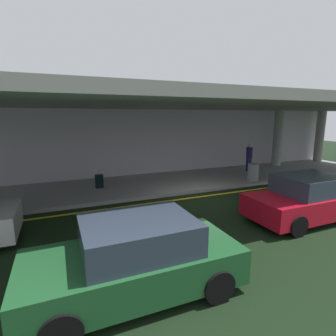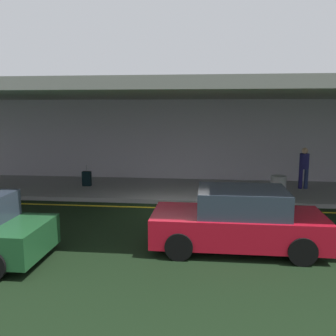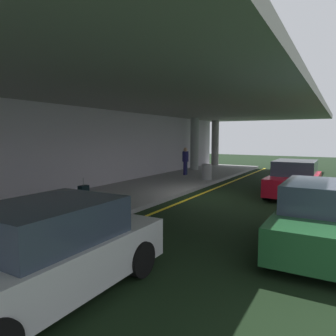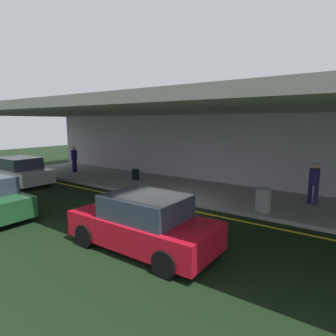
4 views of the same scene
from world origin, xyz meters
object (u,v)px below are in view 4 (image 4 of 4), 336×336
Objects in this scene: traveler_with_luggage at (314,181)px; suitcase_upright_primary at (136,174)px; car_red at (144,223)px; person_waiting_for_ride at (74,157)px; trash_bin_steel at (263,200)px; car_silver at (19,172)px.

suitcase_upright_primary is at bearing -177.57° from traveler_with_luggage.
car_red is 12.27m from person_waiting_for_ride.
traveler_with_luggage is (3.11, 6.67, 0.40)m from car_red.
suitcase_upright_primary is at bearing 168.57° from trash_bin_steel.
car_silver is at bearing -148.16° from suitcase_upright_primary.
suitcase_upright_primary is (4.85, 4.06, -0.25)m from car_silver.
car_red is 1.00× the size of car_silver.
car_silver is 3.66m from person_waiting_for_ride.
trash_bin_steel is (1.76, 4.69, -0.14)m from car_red.
car_silver reaches higher than trash_bin_steel.
person_waiting_for_ride is (-0.08, 3.64, 0.40)m from car_silver.
traveler_with_luggage is 13.94m from person_waiting_for_ride.
traveler_with_luggage is 9.01m from suitcase_upright_primary.
traveler_with_luggage is 1.98× the size of trash_bin_steel.
traveler_with_luggage is at bearing 62.32° from car_red.
traveler_with_luggage is at bearing -158.04° from car_silver.
suitcase_upright_primary is at bearing -136.12° from car_silver.
person_waiting_for_ride is at bearing 174.91° from trash_bin_steel.
car_silver is 12.74m from trash_bin_steel.
traveler_with_luggage is 1.87× the size of suitcase_upright_primary.
traveler_with_luggage and person_waiting_for_ride have the same top height.
person_waiting_for_ride is at bearing -84.85° from car_silver.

